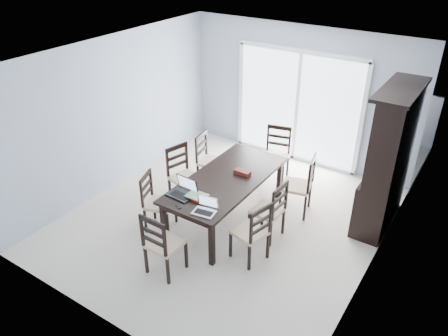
{
  "coord_description": "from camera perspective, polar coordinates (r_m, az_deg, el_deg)",
  "views": [
    {
      "loc": [
        3.08,
        -4.77,
        4.13
      ],
      "look_at": [
        -0.04,
        0.0,
        0.91
      ],
      "focal_mm": 35.0,
      "sensor_mm": 36.0,
      "label": 1
    }
  ],
  "objects": [
    {
      "name": "floor",
      "position": [
        7.03,
        0.26,
        -6.59
      ],
      "size": [
        5.0,
        5.0,
        0.0
      ],
      "primitive_type": "plane",
      "color": "beige",
      "rests_on": "ground"
    },
    {
      "name": "ceiling",
      "position": [
        5.88,
        0.32,
        14.34
      ],
      "size": [
        5.0,
        5.0,
        0.0
      ],
      "primitive_type": "plane",
      "rotation": [
        3.14,
        0.0,
        0.0
      ],
      "color": "white",
      "rests_on": "back_wall"
    },
    {
      "name": "back_wall",
      "position": [
        8.39,
        9.74,
        9.29
      ],
      "size": [
        4.5,
        0.02,
        2.6
      ],
      "primitive_type": "cube",
      "color": "#97A2B4",
      "rests_on": "floor"
    },
    {
      "name": "wall_left",
      "position": [
        7.7,
        -14.02,
        6.95
      ],
      "size": [
        0.02,
        5.0,
        2.6
      ],
      "primitive_type": "cube",
      "color": "#97A2B4",
      "rests_on": "floor"
    },
    {
      "name": "wall_right",
      "position": [
        5.61,
        19.98,
        -2.86
      ],
      "size": [
        0.02,
        5.0,
        2.6
      ],
      "primitive_type": "cube",
      "color": "#97A2B4",
      "rests_on": "floor"
    },
    {
      "name": "balcony",
      "position": [
        9.77,
        11.53,
        3.46
      ],
      "size": [
        4.5,
        2.0,
        0.1
      ],
      "primitive_type": "cube",
      "color": "gray",
      "rests_on": "ground"
    },
    {
      "name": "railing",
      "position": [
        10.41,
        14.04,
        8.42
      ],
      "size": [
        4.5,
        0.06,
        1.1
      ],
      "primitive_type": "cube",
      "color": "#99999E",
      "rests_on": "balcony"
    },
    {
      "name": "dining_table",
      "position": [
        6.65,
        0.28,
        -1.9
      ],
      "size": [
        1.0,
        2.2,
        0.75
      ],
      "color": "black",
      "rests_on": "floor"
    },
    {
      "name": "china_hutch",
      "position": [
        6.84,
        20.64,
        0.8
      ],
      "size": [
        0.5,
        1.38,
        2.2
      ],
      "color": "black",
      "rests_on": "floor"
    },
    {
      "name": "sliding_door",
      "position": [
        8.45,
        9.56,
        7.89
      ],
      "size": [
        2.52,
        0.05,
        2.18
      ],
      "color": "silver",
      "rests_on": "floor"
    },
    {
      "name": "chair_left_near",
      "position": [
        6.63,
        -9.19,
        -3.61
      ],
      "size": [
        0.52,
        0.51,
        1.06
      ],
      "rotation": [
        0.0,
        0.0,
        -1.23
      ],
      "color": "black",
      "rests_on": "floor"
    },
    {
      "name": "chair_left_mid",
      "position": [
        7.18,
        -5.57,
        -0.1
      ],
      "size": [
        0.54,
        0.53,
        1.15
      ],
      "rotation": [
        0.0,
        0.0,
        -1.83
      ],
      "color": "black",
      "rests_on": "floor"
    },
    {
      "name": "chair_left_far",
      "position": [
        7.67,
        -2.24,
        1.84
      ],
      "size": [
        0.48,
        0.47,
        1.1
      ],
      "rotation": [
        0.0,
        0.0,
        -1.42
      ],
      "color": "black",
      "rests_on": "floor"
    },
    {
      "name": "chair_right_near",
      "position": [
        5.9,
        4.06,
        -7.75
      ],
      "size": [
        0.51,
        0.5,
        1.08
      ],
      "rotation": [
        0.0,
        0.0,
        1.32
      ],
      "color": "black",
      "rests_on": "floor"
    },
    {
      "name": "chair_right_mid",
      "position": [
        6.35,
        6.41,
        -4.87
      ],
      "size": [
        0.44,
        0.43,
        1.09
      ],
      "rotation": [
        0.0,
        0.0,
        1.51
      ],
      "color": "black",
      "rests_on": "floor"
    },
    {
      "name": "chair_right_far",
      "position": [
        6.94,
        10.34,
        -1.47
      ],
      "size": [
        0.54,
        0.53,
        1.18
      ],
      "rotation": [
        0.0,
        0.0,
        1.79
      ],
      "color": "black",
      "rests_on": "floor"
    },
    {
      "name": "chair_end_near",
      "position": [
        5.72,
        -8.42,
        -9.19
      ],
      "size": [
        0.42,
        0.44,
        1.12
      ],
      "rotation": [
        0.0,
        0.0,
        -0.01
      ],
      "color": "black",
      "rests_on": "floor"
    },
    {
      "name": "chair_end_far",
      "position": [
        7.83,
        6.93,
        2.56
      ],
      "size": [
        0.53,
        0.54,
        1.17
      ],
      "rotation": [
        0.0,
        0.0,
        3.37
      ],
      "color": "black",
      "rests_on": "floor"
    },
    {
      "name": "laptop_dark",
      "position": [
        6.19,
        -5.69,
        -3.15
      ],
      "size": [
        0.38,
        0.27,
        0.25
      ],
      "rotation": [
        0.0,
        0.0,
        -0.05
      ],
      "color": "black",
      "rests_on": "dining_table"
    },
    {
      "name": "laptop_silver",
      "position": [
        5.83,
        -2.63,
        -5.49
      ],
      "size": [
        0.33,
        0.25,
        0.21
      ],
      "rotation": [
        0.0,
        0.0,
        0.16
      ],
      "color": "silver",
      "rests_on": "dining_table"
    },
    {
      "name": "book_stack",
      "position": [
        6.15,
        -3.61,
        -3.72
      ],
      "size": [
        0.3,
        0.23,
        0.05
      ],
      "rotation": [
        0.0,
        0.0,
        -0.12
      ],
      "color": "maroon",
      "rests_on": "dining_table"
    },
    {
      "name": "cell_phone",
      "position": [
        5.99,
        -5.97,
        -5.03
      ],
      "size": [
        0.12,
        0.09,
        0.01
      ],
      "primitive_type": "cube",
      "rotation": [
        0.0,
        0.0,
        -0.46
      ],
      "color": "black",
      "rests_on": "dining_table"
    },
    {
      "name": "game_box",
      "position": [
        6.71,
        2.44,
        -0.55
      ],
      "size": [
        0.25,
        0.13,
        0.06
      ],
      "primitive_type": "cube",
      "rotation": [
        0.0,
        0.0,
        -0.02
      ],
      "color": "#4D0F15",
      "rests_on": "dining_table"
    },
    {
      "name": "hot_tub",
      "position": [
        9.76,
        10.37,
        6.79
      ],
      "size": [
        1.97,
        1.82,
        0.9
      ],
      "rotation": [
        0.0,
        0.0,
        -0.17
      ],
      "color": "brown",
      "rests_on": "balcony"
    }
  ]
}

